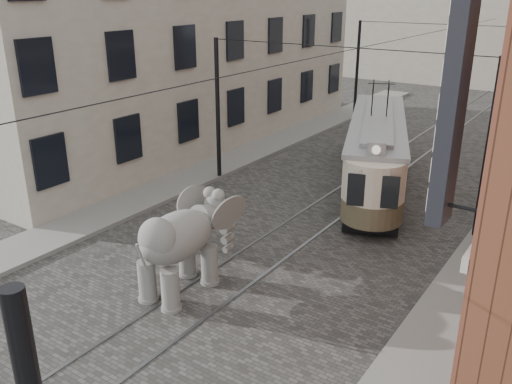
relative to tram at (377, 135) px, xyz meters
The scene contains 8 objects.
ground 9.41m from the tram, 91.71° to the right, with size 120.00×120.00×0.00m, color #484542.
tram_rails 9.41m from the tram, 91.71° to the right, with size 1.54×80.00×0.02m, color slate, non-canonical shape.
sidewalk_right 11.00m from the tram, 57.98° to the right, with size 2.00×60.00×0.15m, color slate.
sidewalk_left 11.58m from the tram, 126.49° to the right, with size 2.00×60.00×0.15m, color slate.
stucco_building 11.66m from the tram, behind, with size 7.00×24.00×10.00m, color gray.
catenary 4.27m from the tram, 96.50° to the right, with size 11.00×30.20×6.00m, color black, non-canonical shape.
tram is the anchor object (origin of this frame).
elephant 11.30m from the tram, 95.02° to the right, with size 2.32×4.21×2.58m, color slate, non-canonical shape.
Camera 1 is at (8.42, -11.74, 7.94)m, focal length 38.12 mm.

